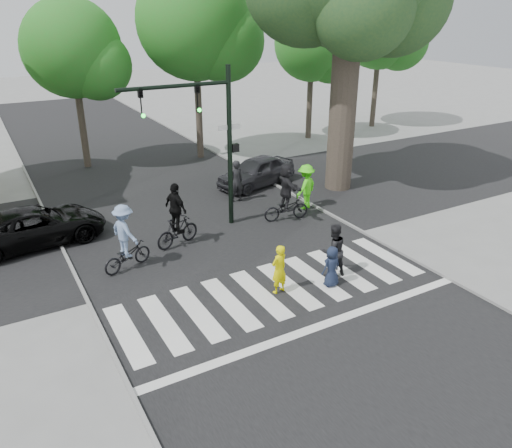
{
  "coord_description": "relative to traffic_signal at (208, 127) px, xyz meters",
  "views": [
    {
      "loc": [
        -6.91,
        -10.0,
        7.79
      ],
      "look_at": [
        0.5,
        3.0,
        1.3
      ],
      "focal_mm": 35.0,
      "sensor_mm": 36.0,
      "label": 1
    }
  ],
  "objects": [
    {
      "name": "ground",
      "position": [
        -0.35,
        -6.2,
        -3.9
      ],
      "size": [
        120.0,
        120.0,
        0.0
      ],
      "primitive_type": "plane",
      "color": "gray",
      "rests_on": "ground"
    },
    {
      "name": "road_stem",
      "position": [
        -0.35,
        -1.2,
        -3.9
      ],
      "size": [
        10.0,
        70.0,
        0.01
      ],
      "primitive_type": "cube",
      "color": "black",
      "rests_on": "ground"
    },
    {
      "name": "road_cross",
      "position": [
        -0.35,
        1.8,
        -3.89
      ],
      "size": [
        70.0,
        10.0,
        0.01
      ],
      "primitive_type": "cube",
      "color": "black",
      "rests_on": "ground"
    },
    {
      "name": "curb_left",
      "position": [
        -5.4,
        -1.2,
        -3.85
      ],
      "size": [
        0.1,
        70.0,
        0.1
      ],
      "primitive_type": "cube",
      "color": "gray",
      "rests_on": "ground"
    },
    {
      "name": "curb_right",
      "position": [
        4.7,
        -1.2,
        -3.85
      ],
      "size": [
        0.1,
        70.0,
        0.1
      ],
      "primitive_type": "cube",
      "color": "gray",
      "rests_on": "ground"
    },
    {
      "name": "crosswalk",
      "position": [
        -0.35,
        -5.54,
        -3.89
      ],
      "size": [
        10.0,
        3.85,
        0.01
      ],
      "color": "silver",
      "rests_on": "ground"
    },
    {
      "name": "traffic_signal",
      "position": [
        0.0,
        0.0,
        0.0
      ],
      "size": [
        4.45,
        0.29,
        6.0
      ],
      "color": "black",
      "rests_on": "ground"
    },
    {
      "name": "bg_tree_2",
      "position": [
        -2.11,
        10.42,
        1.88
      ],
      "size": [
        5.04,
        4.8,
        8.4
      ],
      "color": "brown",
      "rests_on": "ground"
    },
    {
      "name": "bg_tree_3",
      "position": [
        3.95,
        9.07,
        3.04
      ],
      "size": [
        6.3,
        6.0,
        10.2
      ],
      "color": "brown",
      "rests_on": "ground"
    },
    {
      "name": "bg_tree_4",
      "position": [
        11.88,
        9.93,
        1.73
      ],
      "size": [
        4.83,
        4.6,
        8.15
      ],
      "color": "brown",
      "rests_on": "ground"
    },
    {
      "name": "bg_tree_5",
      "position": [
        17.92,
        10.5,
        2.46
      ],
      "size": [
        5.67,
        5.4,
        9.3
      ],
      "color": "brown",
      "rests_on": "ground"
    },
    {
      "name": "pedestrian_woman",
      "position": [
        -0.31,
        -5.36,
        -3.13
      ],
      "size": [
        0.62,
        0.48,
        1.54
      ],
      "primitive_type": "imported",
      "rotation": [
        0.0,
        0.0,
        3.35
      ],
      "color": "#F4E901",
      "rests_on": "ground"
    },
    {
      "name": "pedestrian_child",
      "position": [
        1.28,
        -5.82,
        -3.25
      ],
      "size": [
        0.66,
        0.45,
        1.29
      ],
      "primitive_type": "imported",
      "rotation": [
        0.0,
        0.0,
        3.2
      ],
      "color": "#192238",
      "rests_on": "ground"
    },
    {
      "name": "pedestrian_adult",
      "position": [
        1.69,
        -5.33,
        -3.02
      ],
      "size": [
        0.91,
        0.73,
        1.76
      ],
      "primitive_type": "imported",
      "rotation": [
        0.0,
        0.0,
        3.06
      ],
      "color": "black",
      "rests_on": "ground"
    },
    {
      "name": "cyclist_left",
      "position": [
        -3.78,
        -1.68,
        -2.95
      ],
      "size": [
        1.84,
        1.28,
        2.2
      ],
      "color": "black",
      "rests_on": "ground"
    },
    {
      "name": "cyclist_mid",
      "position": [
        -1.72,
        -0.85,
        -2.95
      ],
      "size": [
        1.84,
        1.16,
        2.32
      ],
      "color": "black",
      "rests_on": "ground"
    },
    {
      "name": "cyclist_right",
      "position": [
        2.89,
        -0.8,
        -2.85
      ],
      "size": [
        1.94,
        1.8,
        2.36
      ],
      "color": "black",
      "rests_on": "ground"
    },
    {
      "name": "car_suv",
      "position": [
        -6.06,
        1.78,
        -3.23
      ],
      "size": [
        5.06,
        2.74,
        1.35
      ],
      "primitive_type": "imported",
      "rotation": [
        0.0,
        0.0,
        1.68
      ],
      "color": "black",
      "rests_on": "ground"
    },
    {
      "name": "car_grey",
      "position": [
        3.95,
        3.44,
        -3.21
      ],
      "size": [
        4.37,
        2.66,
        1.39
      ],
      "primitive_type": "imported",
      "rotation": [
        0.0,
        0.0,
        -1.3
      ],
      "color": "#2D2C31",
      "rests_on": "ground"
    },
    {
      "name": "bystander_hivis",
      "position": [
        4.27,
        -0.15,
        -2.95
      ],
      "size": [
        1.41,
        1.15,
        1.91
      ],
      "primitive_type": "imported",
      "rotation": [
        0.0,
        0.0,
        3.57
      ],
      "color": "#4CFF18",
      "rests_on": "ground"
    },
    {
      "name": "bystander_dark",
      "position": [
        2.11,
        2.02,
        -2.97
      ],
      "size": [
        0.71,
        0.5,
        1.86
      ],
      "primitive_type": "imported",
      "rotation": [
        0.0,
        0.0,
        3.06
      ],
      "color": "black",
      "rests_on": "ground"
    }
  ]
}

